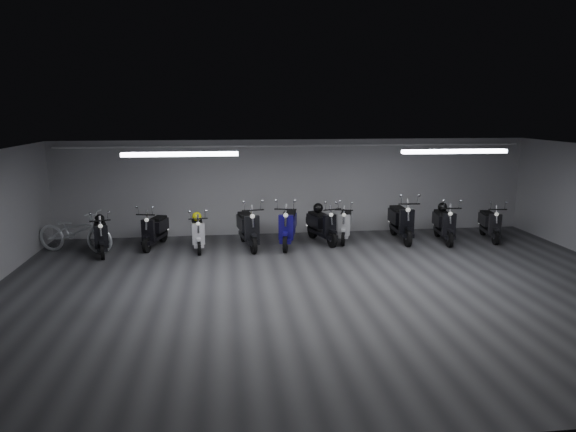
{
  "coord_description": "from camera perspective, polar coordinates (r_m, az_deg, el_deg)",
  "views": [
    {
      "loc": [
        -2.07,
        -9.87,
        3.66
      ],
      "look_at": [
        -0.55,
        2.5,
        1.05
      ],
      "focal_mm": 31.88,
      "sensor_mm": 36.0,
      "label": 1
    }
  ],
  "objects": [
    {
      "name": "scooter_1",
      "position": [
        14.16,
        -14.67,
        -0.94
      ],
      "size": [
        0.98,
        1.77,
        1.25
      ],
      "primitive_type": null,
      "rotation": [
        0.0,
        0.0,
        -0.26
      ],
      "color": "black",
      "rests_on": "floor"
    },
    {
      "name": "scooter_2",
      "position": [
        13.66,
        -10.05,
        -1.34
      ],
      "size": [
        0.68,
        1.63,
        1.18
      ],
      "primitive_type": null,
      "rotation": [
        0.0,
        0.0,
        0.09
      ],
      "color": "silver",
      "rests_on": "floor"
    },
    {
      "name": "scooter_9",
      "position": [
        15.58,
        21.63,
        -0.29
      ],
      "size": [
        0.85,
        1.72,
        1.23
      ],
      "primitive_type": null,
      "rotation": [
        0.0,
        0.0,
        -0.19
      ],
      "color": "black",
      "rests_on": "floor"
    },
    {
      "name": "helmet_1",
      "position": [
        14.08,
        -20.28,
        -0.3
      ],
      "size": [
        0.25,
        0.25,
        0.25
      ],
      "primitive_type": "sphere",
      "color": "black",
      "rests_on": "scooter_0"
    },
    {
      "name": "bicycle",
      "position": [
        14.32,
        -22.69,
        -1.15
      ],
      "size": [
        2.2,
        1.34,
        1.34
      ],
      "primitive_type": "imported",
      "rotation": [
        0.0,
        0.0,
        1.25
      ],
      "color": "white",
      "rests_on": "floor"
    },
    {
      "name": "back_wall",
      "position": [
        15.19,
        0.92,
        3.27
      ],
      "size": [
        14.0,
        0.01,
        2.8
      ],
      "primitive_type": "cube",
      "color": "#9F9FA2",
      "rests_on": "ground"
    },
    {
      "name": "scooter_7",
      "position": [
        14.73,
        12.53,
        0.06
      ],
      "size": [
        0.72,
        1.98,
        1.46
      ],
      "primitive_type": null,
      "rotation": [
        0.0,
        0.0,
        -0.04
      ],
      "color": "black",
      "rests_on": "floor"
    },
    {
      "name": "ceiling",
      "position": [
        10.12,
        4.87,
        6.94
      ],
      "size": [
        14.0,
        10.0,
        0.01
      ],
      "primitive_type": "cube",
      "color": "gray",
      "rests_on": "ground"
    },
    {
      "name": "scooter_0",
      "position": [
        13.91,
        -20.18,
        -1.57
      ],
      "size": [
        0.94,
        1.73,
        1.22
      ],
      "primitive_type": null,
      "rotation": [
        0.0,
        0.0,
        0.25
      ],
      "color": "black",
      "rests_on": "floor"
    },
    {
      "name": "fluor_strip_right",
      "position": [
        12.03,
        18.09,
        6.86
      ],
      "size": [
        2.4,
        0.18,
        0.08
      ],
      "primitive_type": "cube",
      "color": "white",
      "rests_on": "ceiling"
    },
    {
      "name": "scooter_8",
      "position": [
        14.92,
        17.04,
        -0.29
      ],
      "size": [
        0.83,
        1.85,
        1.33
      ],
      "primitive_type": null,
      "rotation": [
        0.0,
        0.0,
        -0.14
      ],
      "color": "black",
      "rests_on": "floor"
    },
    {
      "name": "scooter_5",
      "position": [
        14.2,
        3.82,
        -0.44
      ],
      "size": [
        1.08,
        1.84,
        1.3
      ],
      "primitive_type": null,
      "rotation": [
        0.0,
        0.0,
        0.3
      ],
      "color": "black",
      "rests_on": "floor"
    },
    {
      "name": "scooter_6",
      "position": [
        14.48,
        6.39,
        -0.39
      ],
      "size": [
        1.02,
        1.74,
        1.23
      ],
      "primitive_type": null,
      "rotation": [
        0.0,
        0.0,
        -0.31
      ],
      "color": "#B0B1B4",
      "rests_on": "floor"
    },
    {
      "name": "front_wall",
      "position": [
        5.75,
        15.06,
        -11.73
      ],
      "size": [
        14.0,
        0.01,
        2.8
      ],
      "primitive_type": "cube",
      "color": "#9F9FA2",
      "rests_on": "ground"
    },
    {
      "name": "conduit",
      "position": [
        14.97,
        0.98,
        7.84
      ],
      "size": [
        13.6,
        0.05,
        0.05
      ],
      "primitive_type": "cylinder",
      "rotation": [
        0.0,
        1.57,
        0.0
      ],
      "color": "white",
      "rests_on": "back_wall"
    },
    {
      "name": "helmet_3",
      "position": [
        14.35,
        3.38,
        0.9
      ],
      "size": [
        0.28,
        0.28,
        0.28
      ],
      "primitive_type": "sphere",
      "color": "black",
      "rests_on": "scooter_5"
    },
    {
      "name": "helmet_2",
      "position": [
        15.09,
        16.86,
        0.98
      ],
      "size": [
        0.26,
        0.26,
        0.26
      ],
      "primitive_type": "sphere",
      "color": "black",
      "rests_on": "scooter_8"
    },
    {
      "name": "fluor_strip_left",
      "position": [
        10.95,
        -11.92,
        6.76
      ],
      "size": [
        2.4,
        0.18,
        0.08
      ],
      "primitive_type": "cube",
      "color": "white",
      "rests_on": "ceiling"
    },
    {
      "name": "helmet_0",
      "position": [
        13.81,
        -10.13,
        -0.06
      ],
      "size": [
        0.25,
        0.25,
        0.25
      ],
      "primitive_type": "sphere",
      "color": "#F7F60E",
      "rests_on": "scooter_2"
    },
    {
      "name": "scooter_4",
      "position": [
        13.79,
        -0.01,
        -0.53
      ],
      "size": [
        1.05,
        2.0,
        1.42
      ],
      "primitive_type": null,
      "rotation": [
        0.0,
        0.0,
        -0.23
      ],
      "color": "#130B64",
      "rests_on": "floor"
    },
    {
      "name": "scooter_3",
      "position": [
        13.7,
        -4.48,
        -0.65
      ],
      "size": [
        0.94,
        1.98,
        1.42
      ],
      "primitive_type": null,
      "rotation": [
        0.0,
        0.0,
        0.17
      ],
      "color": "black",
      "rests_on": "floor"
    },
    {
      "name": "floor",
      "position": [
        10.73,
        4.61,
        -8.18
      ],
      "size": [
        14.0,
        10.0,
        0.01
      ],
      "primitive_type": "cube",
      "color": "#37373A",
      "rests_on": "ground"
    }
  ]
}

